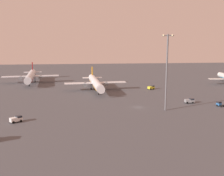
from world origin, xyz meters
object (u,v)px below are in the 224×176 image
airplane_mid_apron (31,76)px  cargo_loader (151,87)px  maintenance_van (16,119)px  pushback_tug (219,104)px  apron_light_central (167,68)px  airplane_near_gate (96,83)px  baggage_tractor (190,101)px

airplane_mid_apron → cargo_loader: size_ratio=10.51×
airplane_mid_apron → maintenance_van: bearing=91.2°
pushback_tug → apron_light_central: apron_light_central is taller
apron_light_central → cargo_loader: bearing=83.2°
maintenance_van → airplane_near_gate: bearing=114.4°
maintenance_van → apron_light_central: bearing=62.8°
cargo_loader → apron_light_central: bearing=-41.5°
maintenance_van → apron_light_central: apron_light_central is taller
airplane_mid_apron → cargo_loader: 80.57m
pushback_tug → baggage_tractor: size_ratio=0.84×
airplane_near_gate → apron_light_central: bearing=115.2°
maintenance_van → airplane_mid_apron: bearing=149.6°
airplane_near_gate → baggage_tractor: (41.47, -35.95, -3.22)m
maintenance_van → apron_light_central: 60.39m
airplane_mid_apron → apron_light_central: bearing=125.2°
airplane_mid_apron → pushback_tug: size_ratio=13.49×
airplane_near_gate → maintenance_van: 65.37m
apron_light_central → airplane_near_gate: bearing=119.6°
baggage_tractor → apron_light_central: size_ratio=0.14×
baggage_tractor → maintenance_van: bearing=-74.8°
airplane_near_gate → maintenance_van: size_ratio=10.14×
cargo_loader → apron_light_central: 49.72m
pushback_tug → maintenance_van: (-82.67, -15.03, 0.11)m
airplane_near_gate → pushback_tug: airplane_near_gate is taller
cargo_loader → airplane_near_gate: bearing=-125.4°
pushback_tug → apron_light_central: size_ratio=0.11×
baggage_tractor → maintenance_van: 75.15m
airplane_mid_apron → pushback_tug: bearing=135.8°
airplane_mid_apron → baggage_tractor: bearing=135.1°
baggage_tractor → apron_light_central: (-14.73, -11.14, 16.19)m
baggage_tractor → cargo_loader: (-9.18, 35.54, 0.00)m
cargo_loader → maintenance_van: same height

